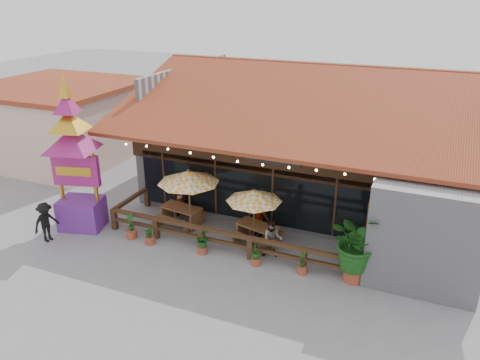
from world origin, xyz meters
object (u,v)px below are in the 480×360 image
at_px(tropical_plant, 357,243).
at_px(pedestrian, 46,222).
at_px(picnic_table_left, 181,213).
at_px(umbrella_right, 254,196).
at_px(picnic_table_right, 257,231).
at_px(umbrella_left, 189,177).
at_px(thai_sign_tower, 72,144).

distance_m(tropical_plant, pedestrian, 11.70).
distance_m(picnic_table_left, pedestrian, 5.26).
xyz_separation_m(umbrella_right, picnic_table_right, (0.15, 0.03, -1.46)).
xyz_separation_m(umbrella_left, picnic_table_left, (-0.54, 0.21, -1.76)).
height_order(picnic_table_right, tropical_plant, tropical_plant).
height_order(picnic_table_left, thai_sign_tower, thai_sign_tower).
bearing_deg(umbrella_left, umbrella_right, -0.79).
relative_size(picnic_table_left, picnic_table_right, 0.96).
height_order(umbrella_right, picnic_table_left, umbrella_right).
bearing_deg(picnic_table_right, tropical_plant, -15.59).
bearing_deg(tropical_plant, thai_sign_tower, -177.57).
xyz_separation_m(picnic_table_left, tropical_plant, (7.37, -1.30, 0.90)).
xyz_separation_m(picnic_table_left, thai_sign_tower, (-3.65, -1.77, 3.07)).
bearing_deg(umbrella_left, thai_sign_tower, -159.53).
height_order(picnic_table_left, tropical_plant, tropical_plant).
relative_size(umbrella_left, picnic_table_right, 1.46).
relative_size(picnic_table_left, pedestrian, 1.16).
height_order(umbrella_left, umbrella_right, umbrella_left).
relative_size(picnic_table_right, tropical_plant, 0.77).
height_order(thai_sign_tower, pedestrian, thai_sign_tower).
bearing_deg(umbrella_right, umbrella_left, 179.21).
relative_size(thai_sign_tower, pedestrian, 4.23).
distance_m(picnic_table_left, thai_sign_tower, 5.09).
bearing_deg(umbrella_left, pedestrian, -147.41).
distance_m(thai_sign_tower, tropical_plant, 11.24).
distance_m(umbrella_left, tropical_plant, 6.97).
height_order(picnic_table_right, thai_sign_tower, thai_sign_tower).
relative_size(umbrella_right, picnic_table_left, 1.51).
relative_size(picnic_table_left, thai_sign_tower, 0.28).
bearing_deg(picnic_table_right, thai_sign_tower, -167.71).
distance_m(picnic_table_right, pedestrian, 8.21).
height_order(umbrella_right, pedestrian, umbrella_right).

